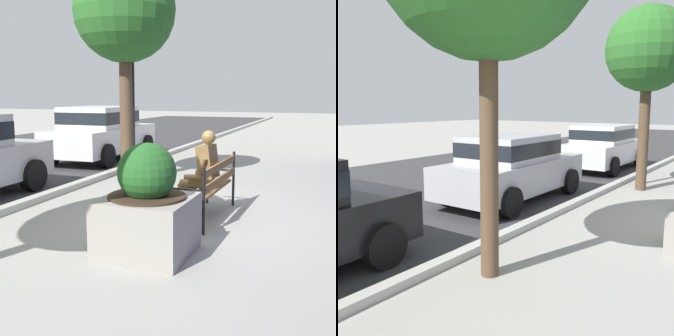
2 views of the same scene
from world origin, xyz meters
The scene contains 8 objects.
ground_plane centered at (0.00, 0.00, 0.00)m, with size 80.00×80.00×0.00m, color #9E9B93.
curb_stone centered at (0.00, 2.90, 0.06)m, with size 60.00×0.20×0.12m, color #B2AFA8.
park_bench centered at (0.18, -0.29, 0.54)m, with size 1.81×0.55×0.95m.
bronze_statue_seated centered at (0.28, -0.08, 0.67)m, with size 0.69×0.77×1.37m.
concrete_planter centered at (-1.66, -0.02, 0.57)m, with size 1.05×1.05×1.37m.
street_tree_down_street centered at (2.33, 2.21, 3.60)m, with size 2.16×2.16×4.73m.
parked_car_white centered at (5.05, 4.37, 0.84)m, with size 4.12×1.95×1.56m.
lamp_post centered at (3.14, 2.45, 2.55)m, with size 0.32×0.32×3.90m.
Camera 1 is at (-6.42, -2.10, 1.94)m, focal length 47.59 mm.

